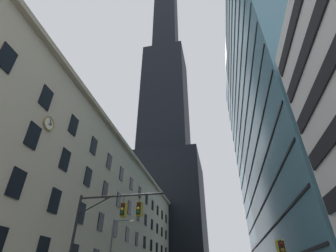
# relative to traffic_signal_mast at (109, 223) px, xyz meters

# --- Properties ---
(station_building) EXTENTS (14.10, 73.83, 22.52)m
(station_building) POSITION_rel_traffic_signal_mast_xyz_m (-13.53, 25.26, 5.69)
(station_building) COLOR #B2A88E
(station_building) RESTS_ON ground
(dark_skyscraper) EXTENTS (27.96, 27.96, 202.52)m
(dark_skyscraper) POSITION_rel_traffic_signal_mast_xyz_m (-11.05, 70.26, 54.18)
(dark_skyscraper) COLOR black
(dark_skyscraper) RESTS_ON ground
(glass_office_midrise) EXTENTS (15.93, 52.81, 59.27)m
(glass_office_midrise) POSITION_rel_traffic_signal_mast_xyz_m (23.09, 27.54, 24.09)
(glass_office_midrise) COLOR teal
(glass_office_midrise) RESTS_ON ground
(traffic_signal_mast) EXTENTS (7.12, 0.63, 7.62)m
(traffic_signal_mast) POSITION_rel_traffic_signal_mast_xyz_m (0.00, 0.00, 0.00)
(traffic_signal_mast) COLOR black
(traffic_signal_mast) RESTS_ON sidewalk_left
(street_lamppost) EXTENTS (2.55, 0.32, 7.71)m
(street_lamppost) POSITION_rel_traffic_signal_mast_xyz_m (-3.44, 9.66, -0.79)
(street_lamppost) COLOR #47474C
(street_lamppost) RESTS_ON sidewalk_left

